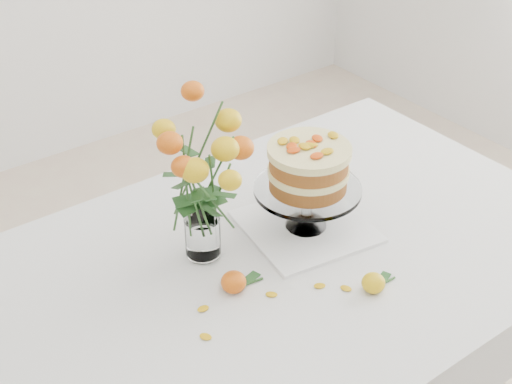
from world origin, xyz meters
The scene contains 11 objects.
table centered at (0.00, 0.00, 0.67)m, with size 1.43×0.93×0.76m.
napkin centered at (0.09, 0.04, 0.76)m, with size 0.28×0.28×0.01m, color white.
cake_stand centered at (0.09, 0.04, 0.92)m, with size 0.25×0.25×0.23m.
rose_vase centered at (-0.16, 0.10, 0.99)m, with size 0.30×0.30×0.40m.
loose_rose_near centered at (0.06, -0.22, 0.78)m, with size 0.09×0.05×0.04m.
loose_rose_far centered at (-0.17, -0.04, 0.78)m, with size 0.10×0.05×0.05m.
stray_petal_a centered at (-0.12, -0.10, 0.76)m, with size 0.03×0.02×0.00m, color gold.
stray_petal_b centered at (-0.02, -0.14, 0.76)m, with size 0.03×0.02×0.00m, color gold.
stray_petal_c centered at (0.02, -0.18, 0.76)m, with size 0.03×0.02×0.00m, color gold.
stray_petal_d centered at (-0.26, -0.05, 0.76)m, with size 0.03×0.02×0.00m, color gold.
stray_petal_e centered at (-0.30, -0.12, 0.76)m, with size 0.03×0.02×0.00m, color gold.
Camera 1 is at (-0.82, -0.99, 1.78)m, focal length 50.00 mm.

